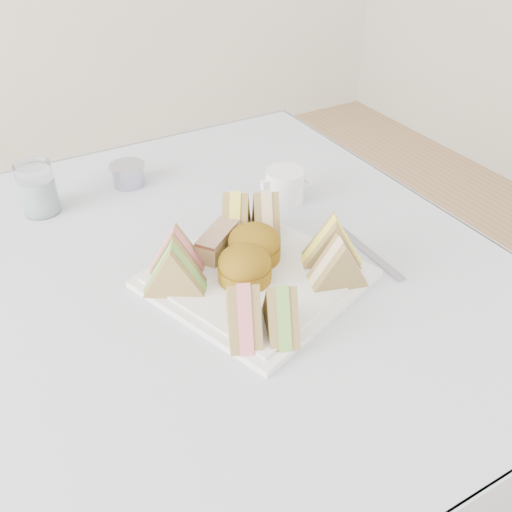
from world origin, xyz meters
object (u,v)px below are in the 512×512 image
water_glass (38,189)px  serving_plate (256,278)px  creamer_jug (285,186)px  table (197,422)px

water_glass → serving_plate: bearing=-57.5°
creamer_jug → serving_plate: bearing=-130.9°
table → serving_plate: serving_plate is taller
serving_plate → creamer_jug: creamer_jug is taller
water_glass → creamer_jug: (0.42, -0.19, -0.02)m
table → water_glass: 0.55m
serving_plate → creamer_jug: (0.17, 0.19, 0.03)m
serving_plate → water_glass: 0.46m
table → serving_plate: 0.40m
water_glass → creamer_jug: size_ratio=1.33×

